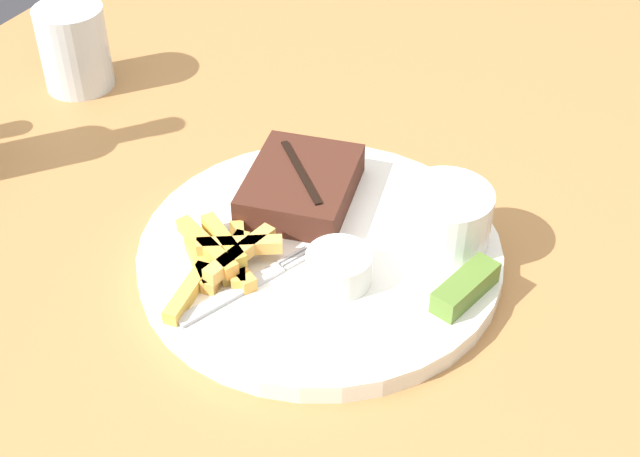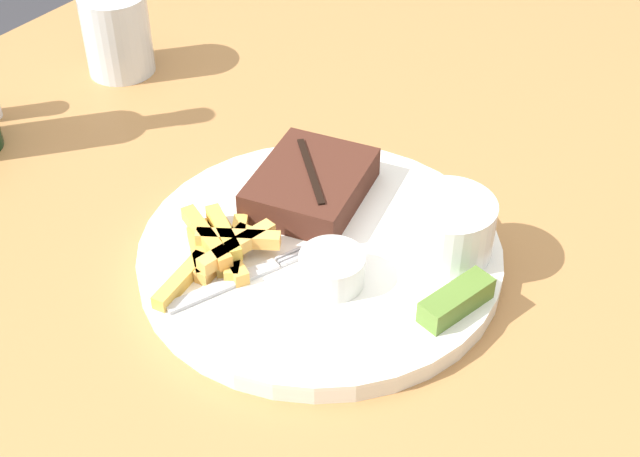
% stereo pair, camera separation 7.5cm
% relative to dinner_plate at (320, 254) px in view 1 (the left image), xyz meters
% --- Properties ---
extents(dining_table, '(1.38, 1.12, 0.73)m').
position_rel_dinner_plate_xyz_m(dining_table, '(0.00, 0.00, -0.08)').
color(dining_table, '#A87542').
rests_on(dining_table, ground_plane).
extents(dinner_plate, '(0.31, 0.31, 0.02)m').
position_rel_dinner_plate_xyz_m(dinner_plate, '(0.00, 0.00, 0.00)').
color(dinner_plate, white).
rests_on(dinner_plate, dining_table).
extents(steak_portion, '(0.13, 0.11, 0.03)m').
position_rel_dinner_plate_xyz_m(steak_portion, '(0.05, 0.05, 0.02)').
color(steak_portion, '#472319').
rests_on(steak_portion, dinner_plate).
extents(fries_pile, '(0.13, 0.09, 0.02)m').
position_rel_dinner_plate_xyz_m(fries_pile, '(-0.06, 0.06, 0.02)').
color(fries_pile, '#F2AC51').
rests_on(fries_pile, dinner_plate).
extents(coleslaw_cup, '(0.08, 0.08, 0.05)m').
position_rel_dinner_plate_xyz_m(coleslaw_cup, '(0.06, -0.09, 0.04)').
color(coleslaw_cup, white).
rests_on(coleslaw_cup, dinner_plate).
extents(dipping_sauce_cup, '(0.05, 0.05, 0.03)m').
position_rel_dinner_plate_xyz_m(dipping_sauce_cup, '(-0.03, -0.03, 0.02)').
color(dipping_sauce_cup, silver).
rests_on(dipping_sauce_cup, dinner_plate).
extents(pickle_spear, '(0.07, 0.04, 0.02)m').
position_rel_dinner_plate_xyz_m(pickle_spear, '(0.00, -0.13, 0.02)').
color(pickle_spear, '#567A2D').
rests_on(pickle_spear, dinner_plate).
extents(fork_utensil, '(0.13, 0.06, 0.00)m').
position_rel_dinner_plate_xyz_m(fork_utensil, '(-0.08, 0.03, 0.01)').
color(fork_utensil, '#B7B7BC').
rests_on(fork_utensil, dinner_plate).
extents(drinking_glass, '(0.08, 0.08, 0.09)m').
position_rel_dinner_plate_xyz_m(drinking_glass, '(0.14, 0.38, 0.04)').
color(drinking_glass, silver).
rests_on(drinking_glass, dining_table).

